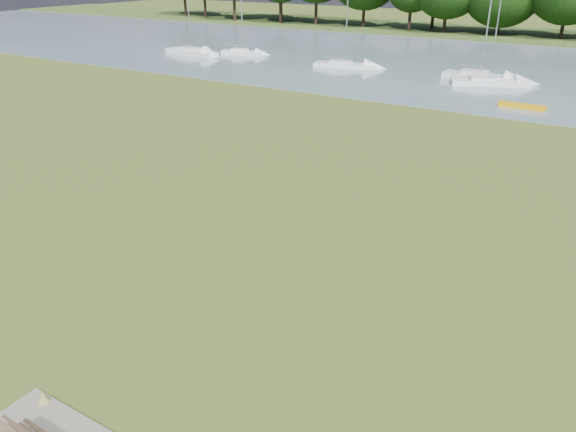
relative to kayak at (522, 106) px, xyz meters
The scene contains 9 objects.
ground 25.75m from the kayak, 95.49° to the right, with size 220.00×220.00×0.00m, color olive.
river 16.55m from the kayak, 98.55° to the left, with size 220.00×40.00×0.10m, color slate.
far_bank 46.43m from the kayak, 93.04° to the left, with size 220.00×20.00×0.40m, color #4C6626.
kayak is the anchor object (origin of this frame).
sailboat_0 38.79m from the kayak, 169.40° to the left, with size 7.35×2.95×9.04m.
sailboat_3 8.58m from the kayak, 120.09° to the left, with size 6.68×4.34×8.25m.
sailboat_4 20.89m from the kayak, 155.46° to the left, with size 6.56×2.99×7.76m.
sailboat_6 10.60m from the kayak, 121.02° to the left, with size 6.80×2.18×7.73m.
sailboat_7 34.29m from the kayak, 163.02° to the left, with size 5.25×2.49×7.47m.
Camera 1 is at (9.30, -18.57, 10.09)m, focal length 35.00 mm.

